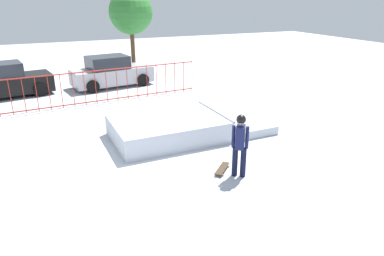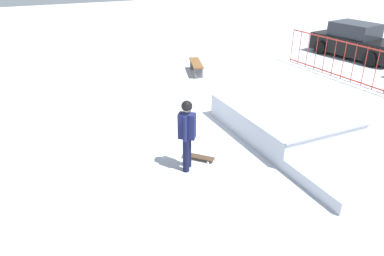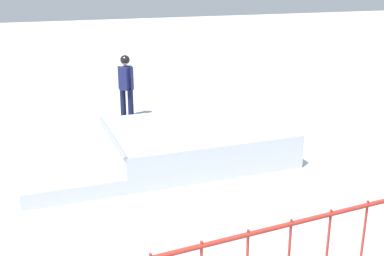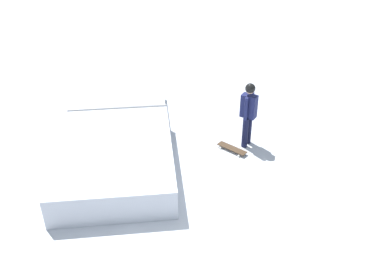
# 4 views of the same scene
# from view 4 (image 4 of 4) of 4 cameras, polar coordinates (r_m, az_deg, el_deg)

# --- Properties ---
(ground_plane) EXTENTS (60.00, 60.00, 0.00)m
(ground_plane) POSITION_cam_4_polar(r_m,az_deg,el_deg) (8.90, -4.19, -10.15)
(ground_plane) COLOR #B2B7C1
(skate_ramp) EXTENTS (5.43, 2.67, 0.74)m
(skate_ramp) POSITION_cam_4_polar(r_m,az_deg,el_deg) (10.10, -10.41, -2.75)
(skate_ramp) COLOR silver
(skate_ramp) RESTS_ON ground
(skater) EXTENTS (0.40, 0.44, 1.73)m
(skater) POSITION_cam_4_polar(r_m,az_deg,el_deg) (10.22, 7.87, 2.47)
(skater) COLOR black
(skater) RESTS_ON ground
(skateboard) EXTENTS (0.71, 0.71, 0.09)m
(skateboard) POSITION_cam_4_polar(r_m,az_deg,el_deg) (10.39, 5.58, -2.84)
(skateboard) COLOR #3F2D1E
(skateboard) RESTS_ON ground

